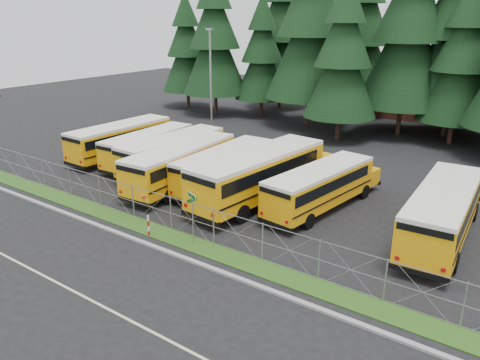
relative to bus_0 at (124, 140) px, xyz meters
The scene contains 27 objects.
ground 15.77m from the bus_0, 27.27° to the right, with size 120.00×120.00×0.00m, color black.
curb 17.40m from the bus_0, 36.41° to the right, with size 50.00×0.25×0.12m, color gray.
grass_verge 16.61m from the bus_0, 32.51° to the right, with size 50.00×1.40×0.06m, color #204D16.
road_lane_line 20.68m from the bus_0, 47.43° to the right, with size 50.00×0.12×0.01m, color beige.
chainlink_fence 16.19m from the bus_0, 30.42° to the right, with size 44.00×0.10×2.00m, color #999BA1, non-canonical shape.
brick_building 38.43m from the bus_0, 58.68° to the left, with size 22.00×10.00×6.00m, color brown.
bus_0 is the anchor object (origin of this frame).
bus_1 3.20m from the bus_0, ahead, with size 2.36×9.99×2.62m, color orange, non-canonical shape.
bus_2 6.23m from the bus_0, ahead, with size 2.54×10.75×2.82m, color orange, non-canonical shape.
bus_3 9.09m from the bus_0, 14.81° to the right, with size 2.65×11.21×2.94m, color orange, non-canonical shape.
bus_4 11.42m from the bus_0, ahead, with size 2.45×10.37×2.72m, color orange, non-canonical shape.
bus_5 14.76m from the bus_0, ahead, with size 2.93×12.41×3.25m, color orange, non-canonical shape.
bus_6 18.45m from the bus_0, ahead, with size 2.41×10.23×2.68m, color orange, non-canonical shape.
bus_east 25.46m from the bus_0, ahead, with size 2.68×11.36×2.98m, color orange, non-canonical shape.
street_sign 17.42m from the bus_0, 30.21° to the right, with size 0.78×0.51×2.81m.
striped_bollard 15.70m from the bus_0, 37.17° to the right, with size 0.11×0.11×1.20m, color #B20C0C.
light_standard 11.09m from the bus_0, 83.60° to the left, with size 0.70×0.35×10.14m.
conifer_0 23.85m from the bus_0, 118.00° to the left, with size 6.39×6.39×14.13m, color black, non-canonical shape.
conifer_1 20.78m from the bus_0, 105.11° to the left, with size 7.65×7.65×16.92m, color black, non-canonical shape.
conifer_2 21.82m from the bus_0, 90.04° to the left, with size 6.23×6.23×13.78m, color black, non-canonical shape.
conifer_3 22.56m from the bus_0, 70.69° to the left, with size 9.22×9.22×20.40m, color black, non-canonical shape.
conifer_4 20.92m from the bus_0, 52.92° to the left, with size 6.83×6.83×15.11m, color black, non-canonical shape.
conifer_5 27.99m from the bus_0, 52.65° to the left, with size 8.88×8.88×19.65m, color black, non-canonical shape.
conifer_6 30.06m from the bus_0, 43.87° to the left, with size 6.60×6.60×14.60m, color black, non-canonical shape.
conifer_10 28.22m from the bus_0, 92.35° to the left, with size 8.19×8.19×18.11m, color black, non-canonical shape.
conifer_11 30.63m from the bus_0, 72.19° to the left, with size 8.04×8.04×17.78m, color black, non-canonical shape.
conifer_12 31.83m from the bus_0, 48.83° to the left, with size 9.18×9.18×20.29m, color black, non-canonical shape.
Camera 1 is at (15.77, -18.11, 11.33)m, focal length 35.00 mm.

